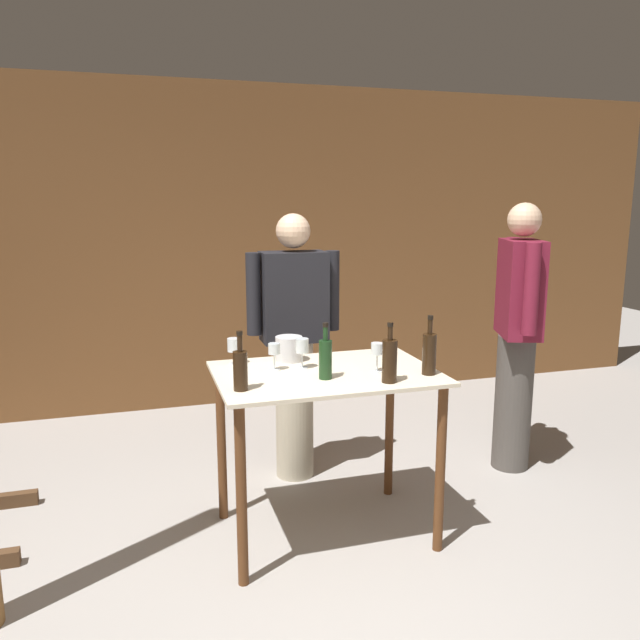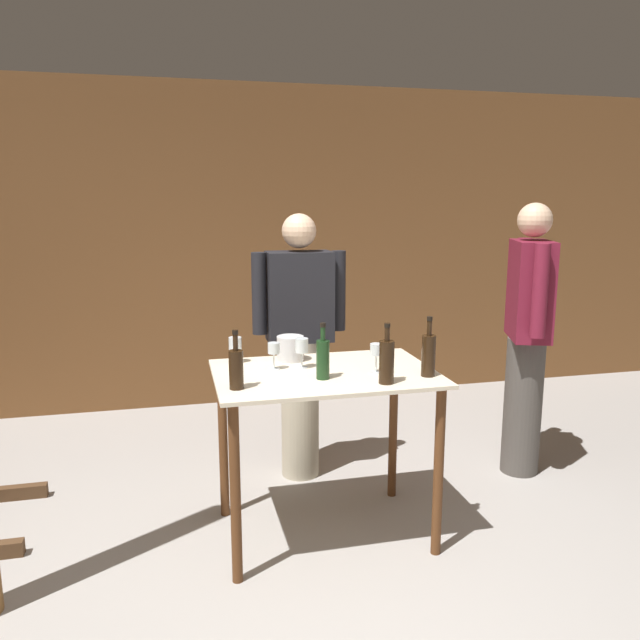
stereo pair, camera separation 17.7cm
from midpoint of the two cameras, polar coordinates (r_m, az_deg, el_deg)
ground_plane at (r=2.96m, az=1.53°, el=-25.71°), size 14.00×14.00×0.00m
back_wall at (r=5.36m, az=-6.90°, el=6.53°), size 8.40×0.05×2.70m
tasting_table at (r=3.24m, az=2.00°, el=-7.51°), size 1.12×0.77×0.90m
wine_bottle_far_left at (r=2.90m, az=-5.95°, el=-4.34°), size 0.07×0.07×0.28m
wine_bottle_left at (r=3.04m, az=1.93°, el=-3.46°), size 0.07×0.07×0.28m
wine_bottle_center at (r=2.99m, az=7.80°, el=-3.70°), size 0.07×0.07×0.29m
wine_bottle_right at (r=3.15m, az=11.48°, el=-3.05°), size 0.07×0.07×0.30m
wine_glass_near_left at (r=3.36m, az=-6.28°, el=-2.26°), size 0.07×0.07×0.14m
wine_glass_near_center at (r=3.21m, az=-2.68°, el=-2.73°), size 0.06×0.06×0.14m
wine_glass_near_right at (r=3.23m, az=-0.11°, el=-2.44°), size 0.07×0.07×0.16m
wine_glass_far_side at (r=3.17m, az=6.77°, el=-2.84°), size 0.06×0.06×0.15m
ice_bucket at (r=3.39m, az=-1.24°, el=-2.62°), size 0.15×0.15×0.13m
person_host at (r=4.18m, az=19.60°, el=-1.23°), size 0.34×0.56×1.74m
person_visitor_with_scarf at (r=3.90m, az=-0.57°, el=-1.96°), size 0.59×0.24×1.68m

